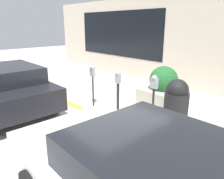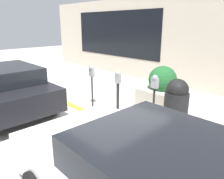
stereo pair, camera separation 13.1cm
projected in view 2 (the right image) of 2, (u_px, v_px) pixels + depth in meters
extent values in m
plane|color=beige|center=(109.00, 121.00, 5.96)|extent=(40.00, 40.00, 0.00)
cube|color=gold|center=(107.00, 121.00, 5.90)|extent=(19.00, 0.16, 0.04)
cube|color=beige|center=(194.00, 42.00, 8.39)|extent=(19.00, 0.15, 3.74)
cube|color=black|center=(115.00, 34.00, 11.23)|extent=(5.70, 0.02, 2.24)
cylinder|color=#232326|center=(153.00, 111.00, 5.16)|extent=(0.05, 0.05, 1.14)
cube|color=#99999E|center=(155.00, 83.00, 4.96)|extent=(0.16, 0.09, 0.24)
sphere|color=gray|center=(155.00, 78.00, 4.92)|extent=(0.14, 0.14, 0.14)
cylinder|color=#232326|center=(118.00, 101.00, 5.97)|extent=(0.08, 0.08, 1.03)
cube|color=#99999E|center=(118.00, 78.00, 5.78)|extent=(0.16, 0.09, 0.26)
sphere|color=gray|center=(118.00, 73.00, 5.75)|extent=(0.13, 0.13, 0.13)
cylinder|color=#232326|center=(92.00, 92.00, 6.89)|extent=(0.05, 0.05, 0.99)
cube|color=#99999E|center=(92.00, 72.00, 6.70)|extent=(0.19, 0.09, 0.28)
sphere|color=gray|center=(92.00, 68.00, 6.66)|extent=(0.16, 0.16, 0.16)
cube|color=#B2A899|center=(161.00, 99.00, 6.80)|extent=(1.20, 1.14, 0.64)
sphere|color=#1E5628|center=(163.00, 80.00, 6.62)|extent=(0.86, 0.86, 0.86)
cube|color=black|center=(176.00, 163.00, 2.39)|extent=(2.29, 1.78, 0.42)
cylinder|color=black|center=(128.00, 143.00, 4.28)|extent=(0.62, 0.24, 0.62)
cube|color=black|center=(3.00, 91.00, 6.48)|extent=(3.91, 2.03, 0.62)
cube|color=black|center=(2.00, 75.00, 6.22)|extent=(2.04, 1.77, 0.45)
cylinder|color=black|center=(19.00, 87.00, 8.00)|extent=(0.63, 0.24, 0.63)
cylinder|color=black|center=(52.00, 104.00, 6.34)|extent=(0.63, 0.24, 0.63)
cylinder|color=black|center=(176.00, 110.00, 5.48)|extent=(0.60, 0.60, 0.93)
sphere|color=black|center=(177.00, 90.00, 5.33)|extent=(0.54, 0.54, 0.54)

